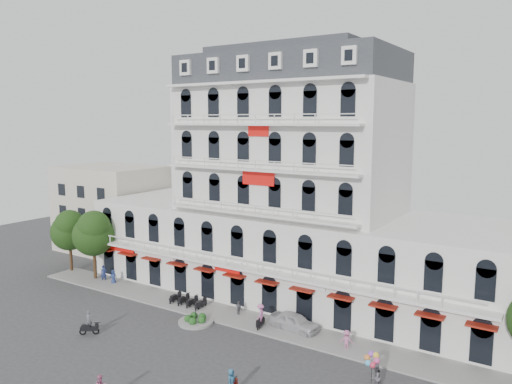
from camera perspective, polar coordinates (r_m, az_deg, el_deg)
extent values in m
plane|color=#38383A|center=(41.51, -9.09, -18.17)|extent=(120.00, 120.00, 0.00)
cube|color=gray|center=(47.92, -1.67, -14.25)|extent=(53.00, 4.00, 0.16)
cube|color=silver|center=(53.78, 3.78, -6.79)|extent=(45.00, 14.00, 9.00)
cube|color=silver|center=(52.05, 3.90, 5.00)|extent=(22.00, 12.00, 13.00)
cube|color=#2D3035|center=(52.24, 3.98, 13.80)|extent=(21.56, 11.76, 3.00)
cube|color=#2D3035|center=(52.46, 4.00, 15.86)|extent=(15.84, 8.64, 0.80)
cube|color=maroon|center=(47.91, -0.66, -9.90)|extent=(40.50, 1.00, 0.15)
cube|color=#BD0F0C|center=(47.02, 0.25, 1.63)|extent=(3.50, 0.10, 1.40)
cube|color=beige|center=(73.81, -16.22, -1.81)|extent=(14.00, 10.00, 12.00)
cylinder|color=gray|center=(47.38, -6.89, -14.53)|extent=(3.20, 3.20, 0.24)
cylinder|color=black|center=(47.08, -6.91, -13.65)|extent=(0.08, 0.08, 1.40)
sphere|color=#1D4517|center=(46.84, -6.22, -14.35)|extent=(0.70, 0.70, 0.70)
sphere|color=#1D4517|center=(47.60, -6.16, -13.98)|extent=(0.70, 0.70, 0.70)
sphere|color=#1D4517|center=(47.89, -7.10, -13.85)|extent=(0.70, 0.70, 0.70)
sphere|color=#1D4517|center=(47.32, -7.77, -14.14)|extent=(0.70, 0.70, 0.70)
sphere|color=#1D4517|center=(46.66, -7.25, -14.46)|extent=(0.70, 0.70, 0.70)
cylinder|color=#382314|center=(65.54, -20.39, -7.03)|extent=(0.36, 0.36, 3.52)
sphere|color=#163310|center=(64.81, -20.53, -4.30)|extent=(4.48, 4.48, 4.48)
sphere|color=#163310|center=(64.03, -20.52, -3.49)|extent=(3.52, 3.52, 3.52)
sphere|color=#163310|center=(65.17, -20.56, -3.66)|extent=(3.20, 3.20, 3.20)
cylinder|color=#382314|center=(61.39, -17.94, -7.83)|extent=(0.36, 0.36, 3.74)
sphere|color=#163310|center=(60.56, -18.08, -4.73)|extent=(4.76, 4.76, 4.76)
sphere|color=#163310|center=(59.77, -18.05, -3.81)|extent=(3.74, 3.74, 3.74)
sphere|color=#163310|center=(60.91, -18.13, -4.00)|extent=(3.40, 3.40, 3.40)
imported|color=silver|center=(45.47, 4.42, -14.57)|extent=(4.80, 2.28, 1.58)
cube|color=black|center=(46.92, -18.53, -14.57)|extent=(1.38, 1.22, 0.35)
torus|color=black|center=(46.92, -17.84, -14.90)|extent=(0.54, 0.47, 0.60)
torus|color=black|center=(47.14, -19.19, -14.85)|extent=(0.54, 0.47, 0.60)
imported|color=#5C5B63|center=(46.65, -18.57, -13.73)|extent=(0.73, 0.70, 1.68)
imported|color=#2A5C80|center=(35.46, -2.86, -20.69)|extent=(0.64, 0.85, 1.56)
cube|color=black|center=(45.78, 0.52, -14.71)|extent=(0.69, 1.54, 0.35)
torus|color=black|center=(45.41, 0.28, -15.28)|extent=(0.26, 0.61, 0.60)
torus|color=black|center=(46.36, 0.74, -14.77)|extent=(0.26, 0.61, 0.60)
imported|color=#CA6BA8|center=(45.47, 0.52, -13.76)|extent=(0.94, 1.31, 1.84)
imported|color=navy|center=(59.42, -16.00, -9.33)|extent=(0.96, 0.88, 1.65)
imported|color=#54545B|center=(48.40, -1.99, -13.17)|extent=(0.94, 0.59, 1.50)
imported|color=#C06594|center=(42.46, 10.32, -16.33)|extent=(1.21, 0.89, 1.67)
imported|color=navy|center=(60.54, -17.01, -8.91)|extent=(0.79, 0.83, 1.91)
imported|color=#5D5B63|center=(37.30, 13.51, -19.88)|extent=(0.88, 1.04, 1.89)
cylinder|color=black|center=(37.64, 13.06, -19.49)|extent=(0.04, 0.04, 2.00)
sphere|color=#E54C99|center=(37.09, 13.65, -18.22)|extent=(0.44, 0.44, 0.44)
sphere|color=yellow|center=(37.30, 13.56, -17.69)|extent=(0.44, 0.44, 0.44)
sphere|color=#994CD8|center=(37.40, 13.03, -17.58)|extent=(0.44, 0.44, 0.44)
sphere|color=orange|center=(37.27, 12.58, -17.98)|extent=(0.44, 0.44, 0.44)
sphere|color=#4CB2E5|center=(37.06, 12.67, -18.53)|extent=(0.44, 0.44, 0.44)
sphere|color=#D8334C|center=(36.99, 13.21, -18.70)|extent=(0.44, 0.44, 0.44)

